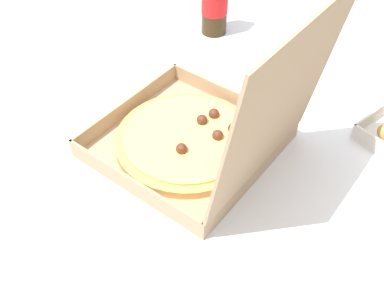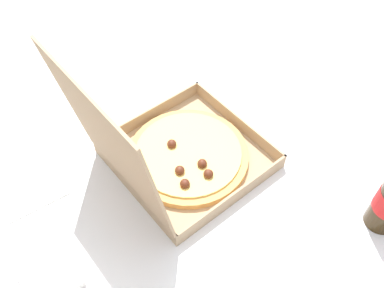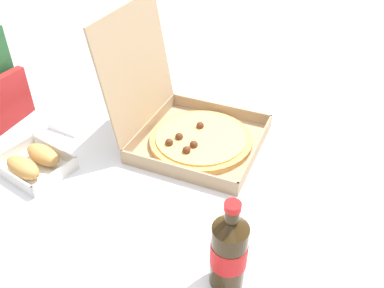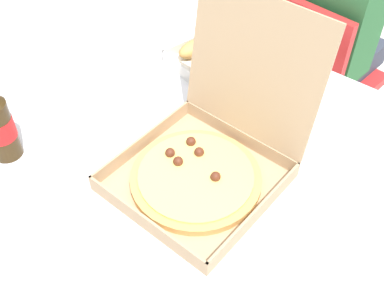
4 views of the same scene
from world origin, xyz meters
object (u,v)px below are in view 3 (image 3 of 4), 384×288
at_px(paper_menu, 134,90).
at_px(bread_side_box, 34,163).
at_px(napkin_pile, 72,122).
at_px(cola_bottle, 229,251).
at_px(pizza_box_open, 189,127).

bearing_deg(paper_menu, bread_side_box, -177.47).
bearing_deg(bread_side_box, napkin_pile, 9.01).
height_order(bread_side_box, cola_bottle, cola_bottle).
xyz_separation_m(bread_side_box, napkin_pile, (0.23, 0.04, -0.02)).
bearing_deg(paper_menu, napkin_pile, 171.52).
bearing_deg(pizza_box_open, cola_bottle, -148.98).
bearing_deg(napkin_pile, cola_bottle, -120.00).
distance_m(bread_side_box, napkin_pile, 0.23).
distance_m(pizza_box_open, bread_side_box, 0.45).
height_order(pizza_box_open, napkin_pile, pizza_box_open).
distance_m(pizza_box_open, napkin_pile, 0.39).
bearing_deg(napkin_pile, bread_side_box, -170.99).
distance_m(bread_side_box, paper_menu, 0.50).
bearing_deg(pizza_box_open, bread_side_box, 128.91).
relative_size(paper_menu, napkin_pile, 1.91).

